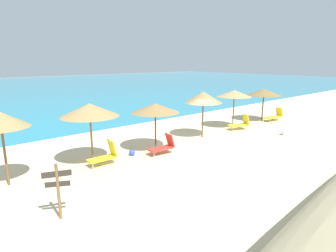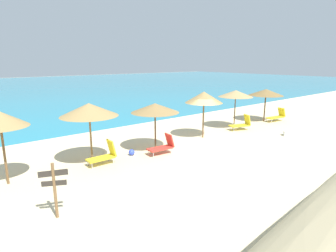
% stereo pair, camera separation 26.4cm
% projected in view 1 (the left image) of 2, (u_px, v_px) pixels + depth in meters
% --- Properties ---
extents(ground_plane, '(160.00, 160.00, 0.00)m').
position_uv_depth(ground_plane, '(206.00, 146.00, 15.83)').
color(ground_plane, beige).
extents(sea_water, '(160.00, 72.09, 0.01)m').
position_uv_depth(sea_water, '(17.00, 89.00, 47.90)').
color(sea_water, teal).
rests_on(sea_water, ground_plane).
extents(beach_umbrella_0, '(2.05, 2.05, 2.91)m').
position_uv_depth(beach_umbrella_0, '(0.00, 120.00, 10.30)').
color(beach_umbrella_0, brown).
rests_on(beach_umbrella_0, ground_plane).
extents(beach_umbrella_1, '(2.63, 2.63, 2.86)m').
position_uv_depth(beach_umbrella_1, '(90.00, 110.00, 12.58)').
color(beach_umbrella_1, brown).
rests_on(beach_umbrella_1, ground_plane).
extents(beach_umbrella_2, '(2.53, 2.53, 2.56)m').
position_uv_depth(beach_umbrella_2, '(155.00, 108.00, 14.58)').
color(beach_umbrella_2, brown).
rests_on(beach_umbrella_2, ground_plane).
extents(beach_umbrella_3, '(2.31, 2.31, 2.89)m').
position_uv_depth(beach_umbrella_3, '(203.00, 97.00, 17.09)').
color(beach_umbrella_3, brown).
rests_on(beach_umbrella_3, ground_plane).
extents(beach_umbrella_4, '(2.40, 2.40, 2.71)m').
position_uv_depth(beach_umbrella_4, '(234.00, 93.00, 19.58)').
color(beach_umbrella_4, brown).
rests_on(beach_umbrella_4, ground_plane).
extents(beach_umbrella_5, '(2.65, 2.65, 2.56)m').
position_uv_depth(beach_umbrella_5, '(264.00, 92.00, 21.98)').
color(beach_umbrella_5, brown).
rests_on(beach_umbrella_5, ground_plane).
extents(lounge_chair_0, '(1.34, 0.58, 1.11)m').
position_uv_depth(lounge_chair_0, '(105.00, 155.00, 12.96)').
color(lounge_chair_0, yellow).
rests_on(lounge_chair_0, ground_plane).
extents(lounge_chair_1, '(1.77, 0.84, 1.04)m').
position_uv_depth(lounge_chair_1, '(275.00, 116.00, 22.44)').
color(lounge_chair_1, yellow).
rests_on(lounge_chair_1, ground_plane).
extents(lounge_chair_2, '(1.55, 1.07, 1.06)m').
position_uv_depth(lounge_chair_2, '(240.00, 123.00, 19.56)').
color(lounge_chair_2, yellow).
rests_on(lounge_chair_2, ground_plane).
extents(lounge_chair_3, '(1.43, 0.72, 1.02)m').
position_uv_depth(lounge_chair_3, '(163.00, 146.00, 14.48)').
color(lounge_chair_3, red).
rests_on(lounge_chair_3, ground_plane).
extents(wooden_signpost, '(0.80, 0.37, 1.77)m').
position_uv_depth(wooden_signpost, '(58.00, 186.00, 8.35)').
color(wooden_signpost, brown).
rests_on(wooden_signpost, ground_plane).
extents(beach_ball, '(0.31, 0.31, 0.31)m').
position_uv_depth(beach_ball, '(132.00, 153.00, 14.24)').
color(beach_ball, blue).
rests_on(beach_ball, ground_plane).
extents(cooler_box, '(0.66, 0.67, 0.31)m').
position_uv_depth(cooler_box, '(287.00, 133.00, 18.13)').
color(cooler_box, white).
rests_on(cooler_box, ground_plane).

